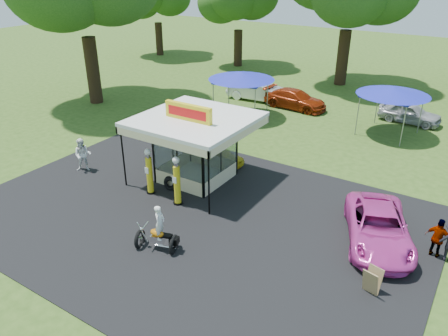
{
  "coord_description": "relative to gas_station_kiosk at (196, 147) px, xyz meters",
  "views": [
    {
      "loc": [
        10.15,
        -11.27,
        10.46
      ],
      "look_at": [
        0.34,
        4.0,
        1.65
      ],
      "focal_mm": 35.0,
      "sensor_mm": 36.0,
      "label": 1
    }
  ],
  "objects": [
    {
      "name": "spare_tires",
      "position": [
        -0.44,
        -1.62,
        -1.45
      ],
      "size": [
        0.84,
        0.58,
        0.69
      ],
      "rotation": [
        0.0,
        0.0,
        0.16
      ],
      "color": "black",
      "rests_on": "ground"
    },
    {
      "name": "asphalt_apron",
      "position": [
        2.0,
        -2.99,
        -1.76
      ],
      "size": [
        20.0,
        14.0,
        0.04
      ],
      "primitive_type": "cube",
      "color": "black",
      "rests_on": "ground"
    },
    {
      "name": "bg_car_c",
      "position": [
        7.4,
        14.95,
        -1.08
      ],
      "size": [
        4.25,
        1.98,
        1.41
      ],
      "primitive_type": "imported",
      "rotation": [
        0.0,
        0.0,
        1.49
      ],
      "color": "#A6A6AA",
      "rests_on": "ground"
    },
    {
      "name": "a_frame_sign",
      "position": [
        10.08,
        -3.72,
        -1.28
      ],
      "size": [
        0.59,
        0.61,
        0.99
      ],
      "rotation": [
        0.0,
        0.0,
        -0.24
      ],
      "color": "#593819",
      "rests_on": "ground"
    },
    {
      "name": "gas_station_kiosk",
      "position": [
        0.0,
        0.0,
        0.0
      ],
      "size": [
        5.4,
        5.4,
        4.18
      ],
      "color": "white",
      "rests_on": "ground"
    },
    {
      "name": "bg_car_b",
      "position": [
        -0.62,
        13.61,
        -1.08
      ],
      "size": [
        5.0,
        2.34,
        1.41
      ],
      "primitive_type": "imported",
      "rotation": [
        0.0,
        0.0,
        1.5
      ],
      "color": "maroon",
      "rests_on": "ground"
    },
    {
      "name": "spectator_west",
      "position": [
        -5.66,
        -2.48,
        -0.86
      ],
      "size": [
        1.14,
        1.11,
        1.85
      ],
      "primitive_type": "imported",
      "rotation": [
        0.0,
        0.0,
        0.66
      ],
      "color": "white",
      "rests_on": "ground"
    },
    {
      "name": "ground",
      "position": [
        2.0,
        -4.99,
        -1.78
      ],
      "size": [
        120.0,
        120.0,
        0.0
      ],
      "primitive_type": "plane",
      "color": "#2F4C17",
      "rests_on": "ground"
    },
    {
      "name": "oak_far_b",
      "position": [
        -11.77,
        23.67,
        4.68
      ],
      "size": [
        8.49,
        8.49,
        10.12
      ],
      "color": "black",
      "rests_on": "ground"
    },
    {
      "name": "kiosk_car",
      "position": [
        -0.0,
        2.21,
        -1.3
      ],
      "size": [
        2.82,
        1.13,
        0.96
      ],
      "primitive_type": "imported",
      "rotation": [
        0.0,
        0.0,
        1.57
      ],
      "color": "yellow",
      "rests_on": "ground"
    },
    {
      "name": "tent_east",
      "position": [
        6.66,
        11.91,
        1.08
      ],
      "size": [
        4.53,
        4.53,
        3.16
      ],
      "rotation": [
        0.0,
        0.0,
        -0.15
      ],
      "color": "gray",
      "rests_on": "ground"
    },
    {
      "name": "gas_pump_right",
      "position": [
        0.79,
        -2.56,
        -0.62
      ],
      "size": [
        0.45,
        0.45,
        2.43
      ],
      "color": "black",
      "rests_on": "ground"
    },
    {
      "name": "bg_car_a",
      "position": [
        -4.01,
        13.94,
        -0.96
      ],
      "size": [
        5.1,
        2.11,
        1.64
      ],
      "primitive_type": "imported",
      "rotation": [
        0.0,
        0.0,
        1.65
      ],
      "color": "white",
      "rests_on": "ground"
    },
    {
      "name": "spectator_east_b",
      "position": [
        11.58,
        -0.35,
        -0.95
      ],
      "size": [
        1.03,
        0.57,
        1.67
      ],
      "primitive_type": "imported",
      "rotation": [
        0.0,
        0.0,
        2.97
      ],
      "color": "gray",
      "rests_on": "ground"
    },
    {
      "name": "tent_west",
      "position": [
        -3.15,
        9.8,
        1.16
      ],
      "size": [
        4.66,
        4.66,
        3.25
      ],
      "rotation": [
        0.0,
        0.0,
        0.2
      ],
      "color": "gray",
      "rests_on": "ground"
    },
    {
      "name": "gas_pump_left",
      "position": [
        -0.98,
        -2.46,
        -0.65
      ],
      "size": [
        0.44,
        0.44,
        2.37
      ],
      "color": "black",
      "rests_on": "ground"
    },
    {
      "name": "pink_sedan",
      "position": [
        9.43,
        -0.61,
        -1.08
      ],
      "size": [
        4.05,
        5.57,
        1.41
      ],
      "primitive_type": "imported",
      "rotation": [
        0.0,
        0.0,
        0.38
      ],
      "color": "#D73AA6",
      "rests_on": "ground"
    },
    {
      "name": "motorcycle",
      "position": [
        2.36,
        -5.72,
        -0.98
      ],
      "size": [
        1.82,
        1.25,
        2.06
      ],
      "rotation": [
        0.0,
        0.0,
        0.3
      ],
      "color": "black",
      "rests_on": "ground"
    }
  ]
}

